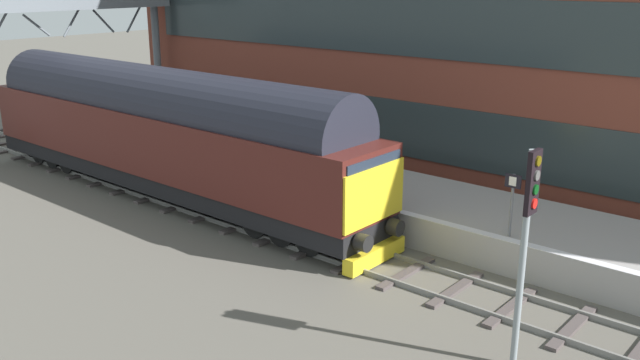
{
  "coord_description": "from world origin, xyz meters",
  "views": [
    {
      "loc": [
        -14.29,
        -12.87,
        7.77
      ],
      "look_at": [
        0.2,
        -0.53,
        1.98
      ],
      "focal_mm": 38.33,
      "sensor_mm": 36.0,
      "label": 1
    }
  ],
  "objects_px": {
    "waiting_passenger": "(297,136)",
    "signal_post_near": "(527,230)",
    "diesel_locomotive": "(161,129)",
    "platform_number_sign": "(512,195)"
  },
  "relations": [
    {
      "from": "diesel_locomotive",
      "to": "platform_number_sign",
      "type": "relative_size",
      "value": 11.04
    },
    {
      "from": "platform_number_sign",
      "to": "waiting_passenger",
      "type": "height_order",
      "value": "platform_number_sign"
    },
    {
      "from": "signal_post_near",
      "to": "platform_number_sign",
      "type": "height_order",
      "value": "signal_post_near"
    },
    {
      "from": "platform_number_sign",
      "to": "waiting_passenger",
      "type": "bearing_deg",
      "value": 78.68
    },
    {
      "from": "diesel_locomotive",
      "to": "waiting_passenger",
      "type": "height_order",
      "value": "diesel_locomotive"
    },
    {
      "from": "platform_number_sign",
      "to": "waiting_passenger",
      "type": "relative_size",
      "value": 1.05
    },
    {
      "from": "diesel_locomotive",
      "to": "waiting_passenger",
      "type": "distance_m",
      "value": 4.89
    },
    {
      "from": "waiting_passenger",
      "to": "signal_post_near",
      "type": "bearing_deg",
      "value": 160.39
    },
    {
      "from": "signal_post_near",
      "to": "platform_number_sign",
      "type": "distance_m",
      "value": 4.91
    },
    {
      "from": "diesel_locomotive",
      "to": "signal_post_near",
      "type": "height_order",
      "value": "diesel_locomotive"
    }
  ]
}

